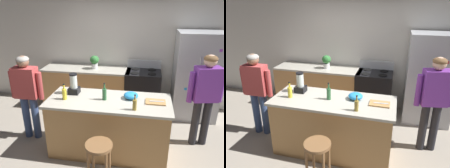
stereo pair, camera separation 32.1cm
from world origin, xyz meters
The scene contains 17 objects.
ground_plane centered at (0.00, 0.00, 0.00)m, with size 14.00×14.00×0.00m, color #9E9384.
back_wall centered at (0.00, 1.95, 1.35)m, with size 8.00×0.10×2.70m, color silver.
kitchen_island centered at (0.00, 0.00, 0.48)m, with size 1.93×0.81×0.95m.
back_counter_run centered at (-0.80, 1.55, 0.48)m, with size 2.00×0.64×0.95m.
refrigerator centered at (1.57, 1.50, 0.91)m, with size 0.90×0.73×1.83m.
stove_range centered at (0.48, 1.52, 0.49)m, with size 0.76×0.65×1.13m.
person_by_island_left centered at (-1.47, 0.16, 0.94)m, with size 0.59×0.23×1.55m.
person_by_sink_right centered at (1.52, 0.46, 0.98)m, with size 0.60×0.30×1.62m.
bar_stool centered at (0.01, -0.74, 0.52)m, with size 0.36×0.36×0.67m.
potted_plant centered at (-0.61, 1.55, 1.12)m, with size 0.20×0.20×0.30m.
blender_appliance centered at (-0.61, 0.15, 1.10)m, with size 0.17×0.17×0.34m.
bottle_olive_oil centered at (-0.07, 0.00, 1.05)m, with size 0.07×0.07×0.28m.
bottle_soda centered at (-0.68, -0.09, 1.04)m, with size 0.07×0.07×0.26m.
bottle_vinegar centered at (0.42, -0.26, 1.04)m, with size 0.06×0.06×0.24m.
mixing_bowl centered at (0.33, 0.12, 1.00)m, with size 0.23×0.23×0.10m, color #268CD8.
cutting_board centered at (0.72, 0.03, 0.96)m, with size 0.30×0.20×0.02m, color #B7844C.
chef_knife centered at (0.74, 0.03, 0.97)m, with size 0.22×0.03×0.01m, color #B7BABF.
Camera 2 is at (0.88, -2.90, 2.40)m, focal length 34.46 mm.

